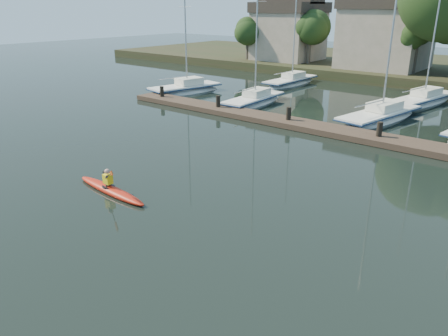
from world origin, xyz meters
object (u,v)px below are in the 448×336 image
Objects in this scene: dock at (330,130)px; sailboat_6 at (421,106)px; sailboat_2 at (379,123)px; sailboat_5 at (290,86)px; kayak at (110,189)px; sailboat_0 at (185,95)px; sailboat_1 at (253,106)px.

sailboat_6 is at bearing 82.37° from dock.
sailboat_2 is at bearing 77.50° from dock.
kayak is at bearing -72.77° from sailboat_5.
sailboat_0 is at bearing -116.44° from sailboat_5.
sailboat_2 is 0.98× the size of sailboat_6.
sailboat_2 is at bearing 15.43° from sailboat_0.
sailboat_0 is at bearing -144.10° from sailboat_6.
sailboat_1 reaches higher than kayak.
dock is at bearing -87.61° from sailboat_6.
sailboat_1 is at bearing 110.15° from kayak.
dock is 5.17m from sailboat_2.
sailboat_2 reaches higher than sailboat_1.
sailboat_0 is 10.98m from sailboat_5.
sailboat_5 is (-12.26, 8.61, 0.01)m from sailboat_2.
sailboat_0 is 0.88× the size of sailboat_5.
sailboat_6 is at bearing 82.88° from kayak.
dock is 12.65m from sailboat_6.
sailboat_1 is 0.92× the size of sailboat_5.
sailboat_0 is (-13.22, 18.00, -0.38)m from kayak.
sailboat_0 is at bearing 166.51° from dock.
dock is at bearing -49.97° from sailboat_5.
sailboat_6 is at bearing 37.48° from sailboat_0.
sailboat_2 is 14.98m from sailboat_5.
kayak is 0.31× the size of sailboat_5.
kayak is 27.06m from sailboat_6.
sailboat_1 is at bearing -129.73° from sailboat_6.
kayak is 0.29× the size of sailboat_2.
sailboat_5 reaches higher than sailboat_1.
sailboat_5 reaches higher than sailboat_0.
sailboat_2 is (4.06, 19.16, -0.36)m from kayak.
sailboat_1 is at bearing 155.89° from dock.
kayak is at bearing -89.82° from sailboat_6.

